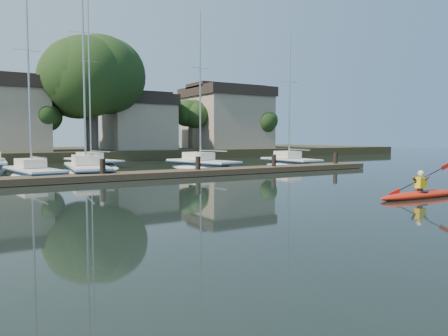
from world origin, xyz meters
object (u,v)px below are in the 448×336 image
sailboat_3 (202,171)px  dock (153,174)px  sailboat_4 (290,168)px  sailboat_1 (33,181)px  sailboat_6 (93,168)px  sailboat_2 (87,178)px  kayak (422,193)px

sailboat_3 → dock: bearing=-149.7°
sailboat_4 → sailboat_1: bearing=-176.5°
sailboat_1 → sailboat_4: 20.01m
sailboat_1 → sailboat_6: 10.78m
sailboat_1 → sailboat_2: sailboat_2 is taller
sailboat_1 → sailboat_3: bearing=-0.3°
dock → sailboat_4: 14.50m
sailboat_4 → sailboat_6: sailboat_6 is taller
kayak → sailboat_2: (-8.74, 17.62, -0.38)m
dock → sailboat_3: size_ratio=2.55×
kayak → sailboat_4: size_ratio=0.39×
dock → sailboat_1: bearing=148.3°
dock → sailboat_2: size_ratio=2.20×
sailboat_3 → sailboat_4: sailboat_3 is taller
sailboat_1 → sailboat_3: 12.38m
kayak → sailboat_2: size_ratio=0.31×
sailboat_2 → sailboat_4: bearing=7.0°
sailboat_3 → sailboat_1: bearing=176.9°
sailboat_3 → sailboat_4: size_ratio=1.09×
sailboat_2 → sailboat_3: 9.16m
sailboat_6 → sailboat_1: bearing=-132.8°
sailboat_3 → sailboat_4: (7.72, -1.25, -0.00)m
sailboat_1 → kayak: bearing=-62.8°
sailboat_1 → sailboat_3: size_ratio=0.97×
kayak → sailboat_4: bearing=68.5°
dock → sailboat_6: sailboat_6 is taller
sailboat_1 → sailboat_4: bearing=-6.6°
dock → sailboat_1: sailboat_1 is taller
sailboat_6 → dock: bearing=-98.8°
sailboat_4 → sailboat_3: bearing=173.6°
dock → sailboat_1: (-6.09, 3.76, -0.38)m
sailboat_3 → sailboat_6: (-6.40, 7.50, 0.03)m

